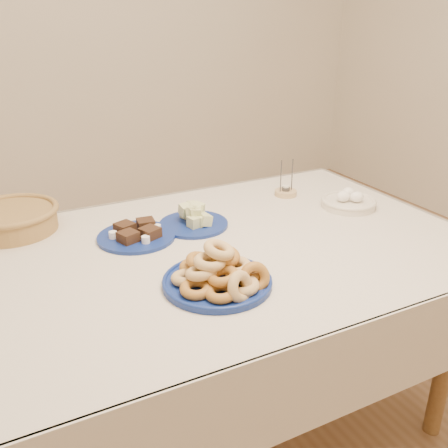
{
  "coord_description": "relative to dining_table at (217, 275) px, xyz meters",
  "views": [
    {
      "loc": [
        -0.65,
        -1.31,
        1.46
      ],
      "look_at": [
        0.0,
        -0.05,
        0.85
      ],
      "focal_mm": 40.0,
      "sensor_mm": 36.0,
      "label": 1
    }
  ],
  "objects": [
    {
      "name": "wicker_basket",
      "position": [
        -0.58,
        0.44,
        0.15
      ],
      "size": [
        0.37,
        0.37,
        0.09
      ],
      "rotation": [
        0.0,
        0.0,
        -0.15
      ],
      "color": "brown",
      "rests_on": "dining_table"
    },
    {
      "name": "donut_platter",
      "position": [
        -0.11,
        -0.23,
        0.14
      ],
      "size": [
        0.38,
        0.38,
        0.14
      ],
      "rotation": [
        0.0,
        0.0,
        0.29
      ],
      "color": "navy",
      "rests_on": "dining_table"
    },
    {
      "name": "dining_table",
      "position": [
        0.0,
        0.0,
        0.0
      ],
      "size": [
        1.71,
        1.11,
        0.75
      ],
      "color": "brown",
      "rests_on": "ground"
    },
    {
      "name": "brownie_plate",
      "position": [
        -0.21,
        0.18,
        0.12
      ],
      "size": [
        0.29,
        0.29,
        0.05
      ],
      "rotation": [
        0.0,
        0.0,
        0.13
      ],
      "color": "navy",
      "rests_on": "dining_table"
    },
    {
      "name": "candle_holder",
      "position": [
        0.48,
        0.31,
        0.12
      ],
      "size": [
        0.1,
        0.1,
        0.15
      ],
      "rotation": [
        0.0,
        0.0,
        -0.07
      ],
      "color": "tan",
      "rests_on": "dining_table"
    },
    {
      "name": "egg_bowl",
      "position": [
        0.62,
        0.09,
        0.13
      ],
      "size": [
        0.27,
        0.27,
        0.07
      ],
      "rotation": [
        0.0,
        0.0,
        -0.35
      ],
      "color": "beige",
      "rests_on": "dining_table"
    },
    {
      "name": "ground",
      "position": [
        0.0,
        0.0,
        -0.64
      ],
      "size": [
        5.0,
        5.0,
        0.0
      ],
      "primitive_type": "plane",
      "color": "brown",
      "rests_on": "ground"
    },
    {
      "name": "melon_plate",
      "position": [
        0.01,
        0.19,
        0.13
      ],
      "size": [
        0.29,
        0.29,
        0.08
      ],
      "rotation": [
        0.0,
        0.0,
        -0.21
      ],
      "color": "navy",
      "rests_on": "dining_table"
    }
  ]
}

